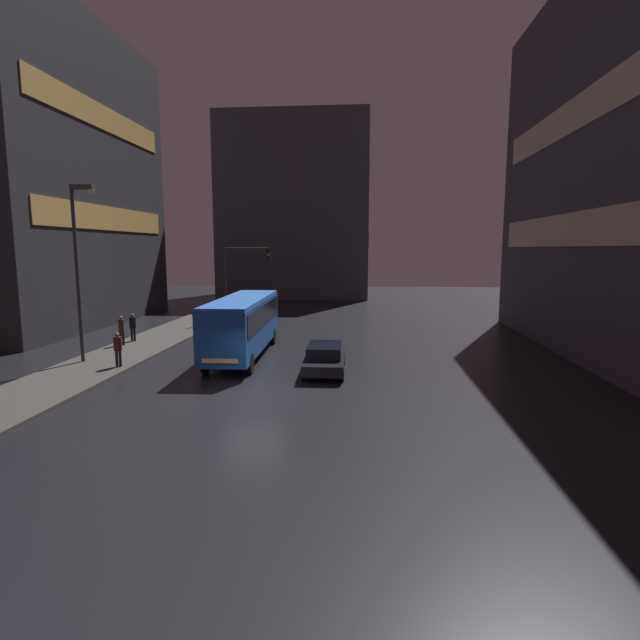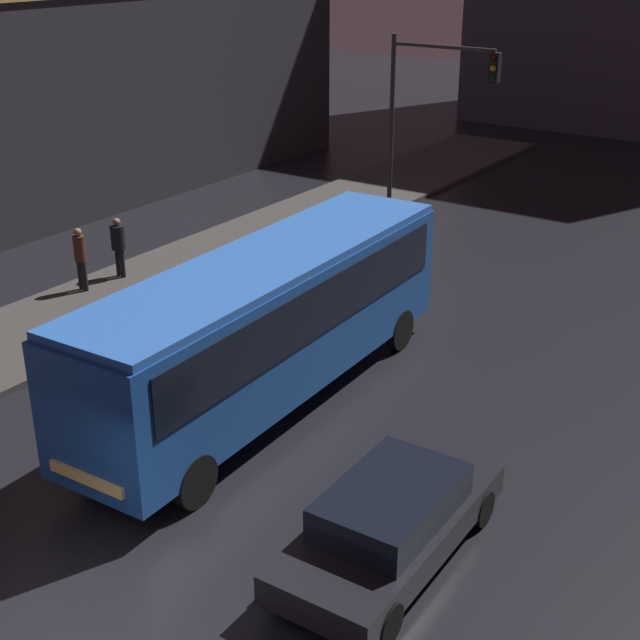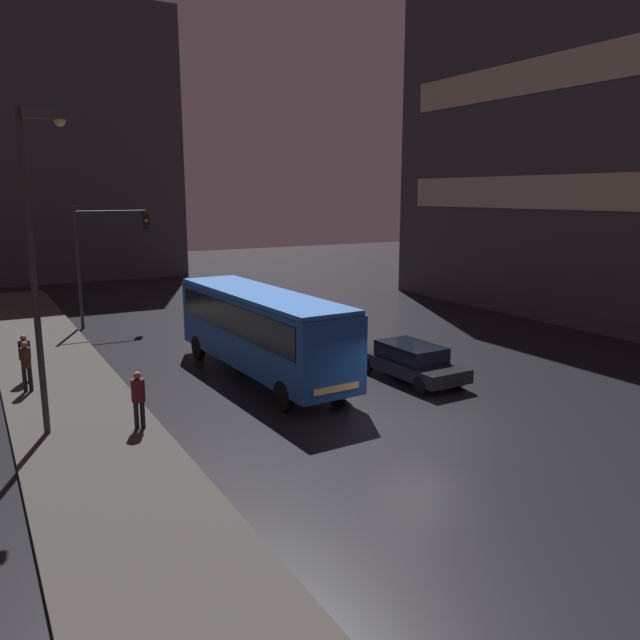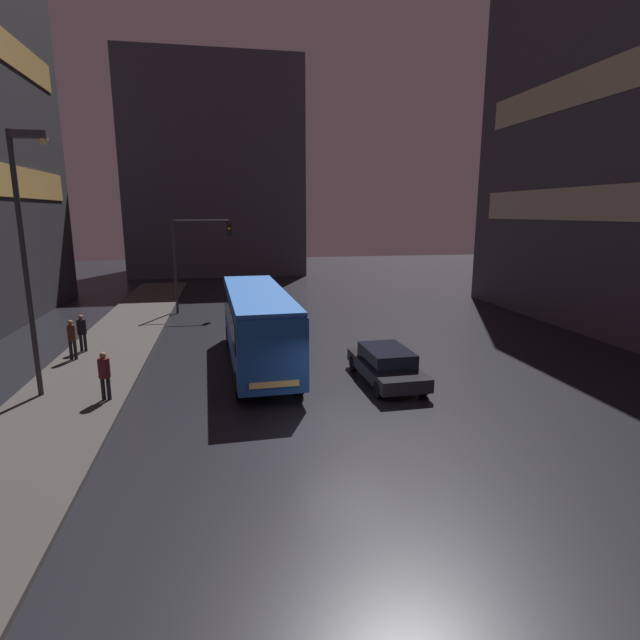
# 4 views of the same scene
# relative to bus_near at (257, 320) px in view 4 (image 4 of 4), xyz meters

# --- Properties ---
(ground_plane) EXTENTS (120.00, 120.00, 0.00)m
(ground_plane) POSITION_rel_bus_near_xyz_m (2.13, -7.14, -2.03)
(ground_plane) COLOR black
(sidewalk_left) EXTENTS (4.00, 48.00, 0.15)m
(sidewalk_left) POSITION_rel_bus_near_xyz_m (-6.87, 2.86, -1.96)
(sidewalk_left) COLOR #3D3A38
(sidewalk_left) RESTS_ON ground
(building_far_backdrop) EXTENTS (18.07, 12.00, 21.67)m
(building_far_backdrop) POSITION_rel_bus_near_xyz_m (-1.89, 36.78, 8.80)
(building_far_backdrop) COLOR #423D47
(building_far_backdrop) RESTS_ON ground
(bus_near) EXTENTS (2.79, 10.58, 3.30)m
(bus_near) POSITION_rel_bus_near_xyz_m (0.00, 0.00, 0.00)
(bus_near) COLOR #194793
(bus_near) RESTS_ON ground
(car_taxi) EXTENTS (2.02, 4.72, 1.37)m
(car_taxi) POSITION_rel_bus_near_xyz_m (4.78, -3.10, -1.32)
(car_taxi) COLOR black
(car_taxi) RESTS_ON ground
(pedestrian_near) EXTENTS (0.54, 0.54, 1.75)m
(pedestrian_near) POSITION_rel_bus_near_xyz_m (-7.95, 3.28, -0.83)
(pedestrian_near) COLOR black
(pedestrian_near) RESTS_ON sidewalk_left
(pedestrian_mid) EXTENTS (0.45, 0.45, 1.79)m
(pedestrian_mid) POSITION_rel_bus_near_xyz_m (-8.02, 1.93, -0.85)
(pedestrian_mid) COLOR black
(pedestrian_mid) RESTS_ON sidewalk_left
(pedestrian_far) EXTENTS (0.56, 0.56, 1.72)m
(pedestrian_far) POSITION_rel_bus_near_xyz_m (-5.50, -3.48, -0.86)
(pedestrian_far) COLOR black
(pedestrian_far) RESTS_ON sidewalk_left
(traffic_light_main) EXTENTS (3.79, 0.35, 6.31)m
(traffic_light_main) POSITION_rel_bus_near_xyz_m (-3.19, 12.62, 2.27)
(traffic_light_main) COLOR #2D2D2D
(traffic_light_main) RESTS_ON ground
(street_lamp_sidewalk) EXTENTS (1.25, 0.36, 9.00)m
(street_lamp_sidewalk) POSITION_rel_bus_near_xyz_m (-7.70, -2.53, 3.93)
(street_lamp_sidewalk) COLOR #2D2D2D
(street_lamp_sidewalk) RESTS_ON sidewalk_left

